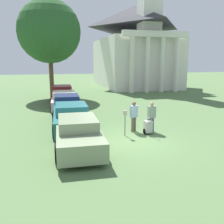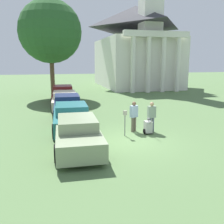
{
  "view_description": "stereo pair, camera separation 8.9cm",
  "coord_description": "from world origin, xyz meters",
  "px_view_note": "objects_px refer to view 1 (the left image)",
  "views": [
    {
      "loc": [
        -3.55,
        -10.9,
        3.82
      ],
      "look_at": [
        -0.33,
        1.72,
        1.1
      ],
      "focal_mm": 40.0,
      "sensor_mm": 36.0,
      "label": 1
    },
    {
      "loc": [
        -3.47,
        -10.93,
        3.82
      ],
      "look_at": [
        -0.33,
        1.72,
        1.1
      ],
      "focal_mm": 40.0,
      "sensor_mm": 36.0,
      "label": 2
    }
  ],
  "objects_px": {
    "parked_car_maroon": "(62,95)",
    "parking_meter": "(125,118)",
    "parked_car_sage": "(78,133)",
    "parked_car_cream": "(64,100)",
    "parked_car_navy": "(67,107)",
    "equipment_cart": "(148,127)",
    "parked_car_teal": "(71,117)",
    "person_supervisor": "(152,115)",
    "person_worker": "(134,115)",
    "church": "(135,43)"
  },
  "relations": [
    {
      "from": "parked_car_teal",
      "to": "parked_car_navy",
      "type": "distance_m",
      "value": 3.25
    },
    {
      "from": "parked_car_cream",
      "to": "parked_car_navy",
      "type": "bearing_deg",
      "value": -87.92
    },
    {
      "from": "parked_car_teal",
      "to": "parking_meter",
      "type": "relative_size",
      "value": 3.84
    },
    {
      "from": "parked_car_cream",
      "to": "parked_car_teal",
      "type": "bearing_deg",
      "value": -87.92
    },
    {
      "from": "parked_car_sage",
      "to": "parked_car_teal",
      "type": "bearing_deg",
      "value": 92.08
    },
    {
      "from": "parked_car_teal",
      "to": "parked_car_navy",
      "type": "bearing_deg",
      "value": 92.08
    },
    {
      "from": "parked_car_cream",
      "to": "church",
      "type": "distance_m",
      "value": 19.56
    },
    {
      "from": "parked_car_teal",
      "to": "person_worker",
      "type": "distance_m",
      "value": 3.48
    },
    {
      "from": "parked_car_sage",
      "to": "parked_car_maroon",
      "type": "height_order",
      "value": "parked_car_maroon"
    },
    {
      "from": "parking_meter",
      "to": "equipment_cart",
      "type": "distance_m",
      "value": 1.4
    },
    {
      "from": "parked_car_teal",
      "to": "parked_car_maroon",
      "type": "relative_size",
      "value": 0.96
    },
    {
      "from": "church",
      "to": "person_worker",
      "type": "bearing_deg",
      "value": -109.39
    },
    {
      "from": "person_supervisor",
      "to": "parked_car_navy",
      "type": "bearing_deg",
      "value": -49.11
    },
    {
      "from": "parked_car_navy",
      "to": "parked_car_maroon",
      "type": "bearing_deg",
      "value": 92.08
    },
    {
      "from": "parked_car_teal",
      "to": "parking_meter",
      "type": "height_order",
      "value": "parked_car_teal"
    },
    {
      "from": "parked_car_navy",
      "to": "church",
      "type": "xyz_separation_m",
      "value": [
        11.24,
        18.23,
        5.46
      ]
    },
    {
      "from": "parked_car_maroon",
      "to": "person_worker",
      "type": "xyz_separation_m",
      "value": [
        3.24,
        -10.48,
        0.21
      ]
    },
    {
      "from": "parked_car_maroon",
      "to": "person_worker",
      "type": "height_order",
      "value": "person_worker"
    },
    {
      "from": "parked_car_sage",
      "to": "equipment_cart",
      "type": "relative_size",
      "value": 5.35
    },
    {
      "from": "parked_car_maroon",
      "to": "parking_meter",
      "type": "relative_size",
      "value": 3.98
    },
    {
      "from": "parked_car_navy",
      "to": "equipment_cart",
      "type": "bearing_deg",
      "value": -51.04
    },
    {
      "from": "parked_car_navy",
      "to": "parked_car_maroon",
      "type": "xyz_separation_m",
      "value": [
        -0.0,
        5.99,
        0.03
      ]
    },
    {
      "from": "parked_car_teal",
      "to": "parked_car_maroon",
      "type": "xyz_separation_m",
      "value": [
        -0.0,
        9.24,
        0.03
      ]
    },
    {
      "from": "church",
      "to": "parked_car_sage",
      "type": "bearing_deg",
      "value": -114.66
    },
    {
      "from": "parked_car_sage",
      "to": "parked_car_cream",
      "type": "distance_m",
      "value": 9.44
    },
    {
      "from": "parked_car_maroon",
      "to": "equipment_cart",
      "type": "bearing_deg",
      "value": -68.88
    },
    {
      "from": "parked_car_maroon",
      "to": "person_supervisor",
      "type": "bearing_deg",
      "value": -66.91
    },
    {
      "from": "person_worker",
      "to": "church",
      "type": "xyz_separation_m",
      "value": [
        7.99,
        22.72,
        5.22
      ]
    },
    {
      "from": "parked_car_cream",
      "to": "person_worker",
      "type": "bearing_deg",
      "value": -65.06
    },
    {
      "from": "parked_car_sage",
      "to": "person_worker",
      "type": "distance_m",
      "value": 3.69
    },
    {
      "from": "parked_car_navy",
      "to": "person_supervisor",
      "type": "height_order",
      "value": "person_supervisor"
    },
    {
      "from": "parked_car_sage",
      "to": "person_worker",
      "type": "bearing_deg",
      "value": 30.46
    },
    {
      "from": "parked_car_navy",
      "to": "church",
      "type": "distance_m",
      "value": 22.1
    },
    {
      "from": "parked_car_navy",
      "to": "parked_car_cream",
      "type": "distance_m",
      "value": 3.2
    },
    {
      "from": "parked_car_maroon",
      "to": "church",
      "type": "relative_size",
      "value": 0.22
    },
    {
      "from": "parked_car_cream",
      "to": "equipment_cart",
      "type": "height_order",
      "value": "parked_car_cream"
    },
    {
      "from": "parking_meter",
      "to": "parked_car_teal",
      "type": "bearing_deg",
      "value": 143.06
    },
    {
      "from": "parked_car_cream",
      "to": "parked_car_maroon",
      "type": "relative_size",
      "value": 1.01
    },
    {
      "from": "parked_car_navy",
      "to": "person_supervisor",
      "type": "relative_size",
      "value": 3.05
    },
    {
      "from": "parked_car_sage",
      "to": "parking_meter",
      "type": "xyz_separation_m",
      "value": [
        2.54,
        1.08,
        0.26
      ]
    },
    {
      "from": "parked_car_sage",
      "to": "person_worker",
      "type": "height_order",
      "value": "person_worker"
    },
    {
      "from": "parked_car_teal",
      "to": "person_worker",
      "type": "height_order",
      "value": "person_worker"
    },
    {
      "from": "parked_car_sage",
      "to": "church",
      "type": "xyz_separation_m",
      "value": [
        11.24,
        24.47,
        5.49
      ]
    },
    {
      "from": "parked_car_navy",
      "to": "equipment_cart",
      "type": "distance_m",
      "value": 6.39
    },
    {
      "from": "parked_car_sage",
      "to": "person_worker",
      "type": "relative_size",
      "value": 3.23
    },
    {
      "from": "parked_car_cream",
      "to": "church",
      "type": "relative_size",
      "value": 0.22
    },
    {
      "from": "parking_meter",
      "to": "church",
      "type": "xyz_separation_m",
      "value": [
        8.7,
        23.38,
        5.24
      ]
    },
    {
      "from": "parking_meter",
      "to": "person_worker",
      "type": "distance_m",
      "value": 0.97
    },
    {
      "from": "parked_car_maroon",
      "to": "parked_car_sage",
      "type": "bearing_deg",
      "value": -87.92
    },
    {
      "from": "parked_car_navy",
      "to": "person_worker",
      "type": "xyz_separation_m",
      "value": [
        3.24,
        -4.49,
        0.23
      ]
    }
  ]
}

